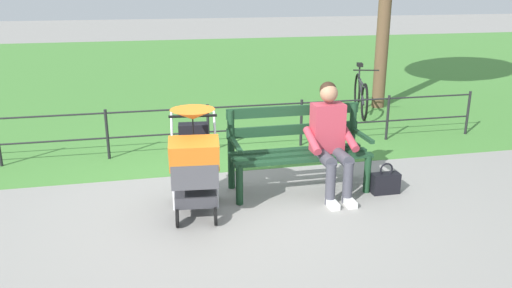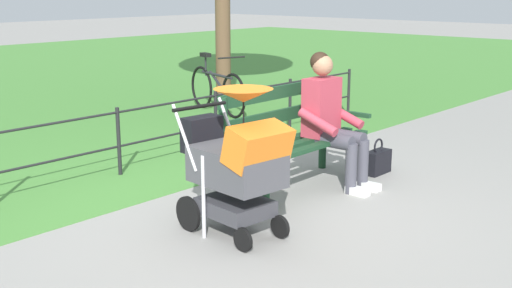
{
  "view_description": "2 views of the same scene",
  "coord_description": "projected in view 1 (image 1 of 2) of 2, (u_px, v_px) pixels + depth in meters",
  "views": [
    {
      "loc": [
        0.85,
        5.27,
        2.33
      ],
      "look_at": [
        -0.31,
        0.06,
        0.63
      ],
      "focal_mm": 35.83,
      "sensor_mm": 36.0,
      "label": 1
    },
    {
      "loc": [
        3.82,
        3.6,
        1.87
      ],
      "look_at": [
        -0.03,
        0.16,
        0.61
      ],
      "focal_mm": 45.48,
      "sensor_mm": 36.0,
      "label": 2
    }
  ],
  "objects": [
    {
      "name": "ground_plane",
      "position": [
        228.0,
        197.0,
        5.78
      ],
      "size": [
        60.0,
        60.0,
        0.0
      ],
      "primitive_type": "plane",
      "color": "gray"
    },
    {
      "name": "grass_lawn",
      "position": [
        175.0,
        71.0,
        13.97
      ],
      "size": [
        40.0,
        16.0,
        0.01
      ],
      "primitive_type": "cube",
      "color": "#478438",
      "rests_on": "ground"
    },
    {
      "name": "park_bench",
      "position": [
        297.0,
        145.0,
        5.91
      ],
      "size": [
        1.6,
        0.61,
        0.96
      ],
      "color": "#193D23",
      "rests_on": "ground"
    },
    {
      "name": "person_on_bench",
      "position": [
        331.0,
        137.0,
        5.72
      ],
      "size": [
        0.53,
        0.74,
        1.28
      ],
      "color": "#42424C",
      "rests_on": "ground"
    },
    {
      "name": "stroller",
      "position": [
        194.0,
        161.0,
        5.2
      ],
      "size": [
        0.58,
        0.93,
        1.15
      ],
      "color": "black",
      "rests_on": "ground"
    },
    {
      "name": "handbag",
      "position": [
        385.0,
        183.0,
        5.87
      ],
      "size": [
        0.32,
        0.14,
        0.37
      ],
      "color": "black",
      "rests_on": "ground"
    },
    {
      "name": "park_fence",
      "position": [
        228.0,
        122.0,
        7.27
      ],
      "size": [
        8.3,
        0.04,
        0.7
      ],
      "color": "black",
      "rests_on": "ground"
    },
    {
      "name": "bicycle",
      "position": [
        361.0,
        94.0,
        9.39
      ],
      "size": [
        0.59,
        1.61,
        0.89
      ],
      "color": "black",
      "rests_on": "ground"
    }
  ]
}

